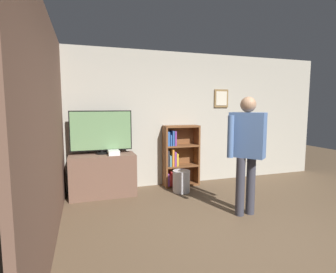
# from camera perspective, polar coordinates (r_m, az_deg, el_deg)

# --- Properties ---
(ground_plane) EXTENTS (14.00, 14.00, 0.00)m
(ground_plane) POSITION_cam_1_polar(r_m,az_deg,el_deg) (3.37, 21.99, -22.37)
(ground_plane) COLOR brown
(wall_back) EXTENTS (6.61, 0.09, 2.70)m
(wall_back) POSITION_cam_1_polar(r_m,az_deg,el_deg) (5.47, 3.02, 3.82)
(wall_back) COLOR #B2AD9E
(wall_back) RESTS_ON ground_plane
(wall_side_brick) EXTENTS (0.06, 4.43, 2.70)m
(wall_side_brick) POSITION_cam_1_polar(r_m,az_deg,el_deg) (3.68, -23.90, 1.98)
(wall_side_brick) COLOR brown
(wall_side_brick) RESTS_ON ground_plane
(tv_ledge) EXTENTS (1.16, 0.52, 0.75)m
(tv_ledge) POSITION_cam_1_polar(r_m,az_deg,el_deg) (4.92, -14.00, -8.15)
(tv_ledge) COLOR brown
(tv_ledge) RESTS_ON ground_plane
(television) EXTENTS (1.09, 0.22, 0.79)m
(television) POSITION_cam_1_polar(r_m,az_deg,el_deg) (4.87, -14.32, 1.03)
(television) COLOR black
(television) RESTS_ON tv_ledge
(game_console) EXTENTS (0.19, 0.23, 0.08)m
(game_console) POSITION_cam_1_polar(r_m,az_deg,el_deg) (4.77, -11.73, -3.45)
(game_console) COLOR white
(game_console) RESTS_ON tv_ledge
(bookshelf) EXTENTS (0.72, 0.28, 1.23)m
(bookshelf) POSITION_cam_1_polar(r_m,az_deg,el_deg) (5.33, 2.11, -4.29)
(bookshelf) COLOR brown
(bookshelf) RESTS_ON ground_plane
(person) EXTENTS (0.64, 0.52, 1.75)m
(person) POSITION_cam_1_polar(r_m,az_deg,el_deg) (3.98, 16.79, -1.76)
(person) COLOR #383842
(person) RESTS_ON ground_plane
(waste_bin) EXTENTS (0.32, 0.32, 0.41)m
(waste_bin) POSITION_cam_1_polar(r_m,az_deg,el_deg) (5.02, 2.91, -9.70)
(waste_bin) COLOR #B7B7BC
(waste_bin) RESTS_ON ground_plane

